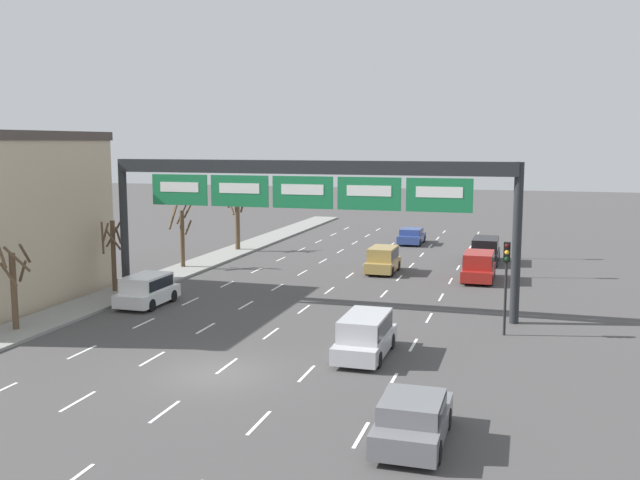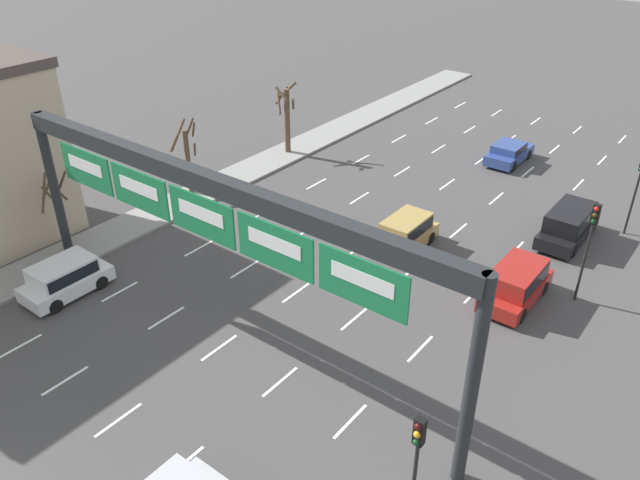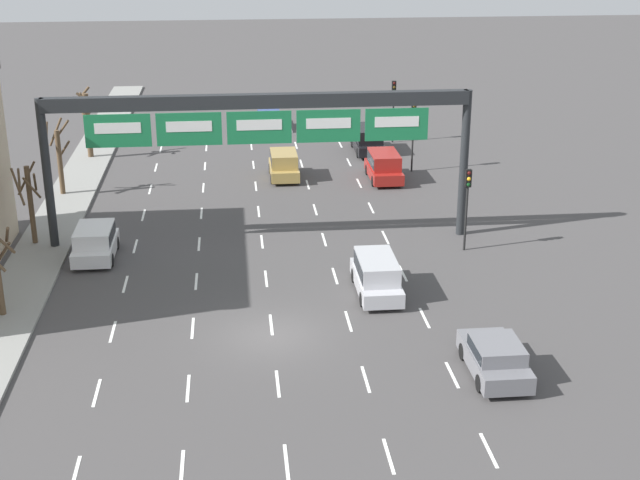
{
  "view_description": "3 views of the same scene",
  "coord_description": "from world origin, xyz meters",
  "px_view_note": "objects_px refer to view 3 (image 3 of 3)",
  "views": [
    {
      "loc": [
        11.19,
        -23.99,
        8.78
      ],
      "look_at": [
        0.91,
        10.92,
        3.74
      ],
      "focal_mm": 40.0,
      "sensor_mm": 36.0,
      "label": 1
    },
    {
      "loc": [
        15.46,
        -2.28,
        16.73
      ],
      "look_at": [
        2.69,
        14.31,
        4.57
      ],
      "focal_mm": 35.0,
      "sensor_mm": 36.0,
      "label": 2
    },
    {
      "loc": [
        -1.34,
        -33.03,
        16.59
      ],
      "look_at": [
        2.36,
        3.81,
        2.7
      ],
      "focal_mm": 50.0,
      "sensor_mm": 36.0,
      "label": 3
    }
  ],
  "objects_px": {
    "tree_bare_closest": "(29,199)",
    "suv_gold": "(284,164)",
    "tree_bare_furthest": "(58,155)",
    "traffic_light_near_gantry": "(413,120)",
    "tree_bare_second": "(87,120)",
    "suv_white": "(95,241)",
    "car_blue": "(269,119)",
    "suv_silver": "(377,274)",
    "suv_black": "(368,138)",
    "traffic_light_far_end": "(468,193)",
    "traffic_light_mid_block": "(394,99)",
    "sign_gantry": "(259,120)",
    "suv_red": "(384,165)",
    "car_grey": "(495,357)"
  },
  "relations": [
    {
      "from": "tree_bare_furthest",
      "to": "traffic_light_near_gantry",
      "type": "bearing_deg",
      "value": 7.84
    },
    {
      "from": "tree_bare_second",
      "to": "suv_silver",
      "type": "bearing_deg",
      "value": -56.9
    },
    {
      "from": "suv_white",
      "to": "suv_gold",
      "type": "xyz_separation_m",
      "value": [
        10.27,
        13.16,
        0.04
      ]
    },
    {
      "from": "tree_bare_closest",
      "to": "tree_bare_second",
      "type": "bearing_deg",
      "value": 88.37
    },
    {
      "from": "tree_bare_second",
      "to": "suv_gold",
      "type": "bearing_deg",
      "value": -25.02
    },
    {
      "from": "suv_red",
      "to": "car_blue",
      "type": "height_order",
      "value": "suv_red"
    },
    {
      "from": "tree_bare_closest",
      "to": "suv_gold",
      "type": "bearing_deg",
      "value": 38.52
    },
    {
      "from": "suv_gold",
      "to": "traffic_light_mid_block",
      "type": "distance_m",
      "value": 12.44
    },
    {
      "from": "suv_gold",
      "to": "tree_bare_second",
      "type": "distance_m",
      "value": 14.72
    },
    {
      "from": "suv_white",
      "to": "tree_bare_second",
      "type": "distance_m",
      "value": 19.65
    },
    {
      "from": "suv_gold",
      "to": "tree_bare_furthest",
      "type": "bearing_deg",
      "value": -170.34
    },
    {
      "from": "suv_gold",
      "to": "suv_red",
      "type": "height_order",
      "value": "suv_red"
    },
    {
      "from": "traffic_light_near_gantry",
      "to": "traffic_light_far_end",
      "type": "height_order",
      "value": "traffic_light_near_gantry"
    },
    {
      "from": "suv_red",
      "to": "sign_gantry",
      "type": "bearing_deg",
      "value": -128.36
    },
    {
      "from": "tree_bare_closest",
      "to": "car_grey",
      "type": "bearing_deg",
      "value": -38.33
    },
    {
      "from": "suv_gold",
      "to": "car_grey",
      "type": "distance_m",
      "value": 27.49
    },
    {
      "from": "sign_gantry",
      "to": "tree_bare_second",
      "type": "xyz_separation_m",
      "value": [
        -11.35,
        17.7,
        -3.75
      ]
    },
    {
      "from": "suv_white",
      "to": "traffic_light_far_end",
      "type": "relative_size",
      "value": 0.92
    },
    {
      "from": "traffic_light_far_end",
      "to": "tree_bare_second",
      "type": "bearing_deg",
      "value": 137.24
    },
    {
      "from": "traffic_light_mid_block",
      "to": "traffic_light_near_gantry",
      "type": "bearing_deg",
      "value": -90.74
    },
    {
      "from": "suv_silver",
      "to": "suv_black",
      "type": "xyz_separation_m",
      "value": [
        3.33,
        24.79,
        0.05
      ]
    },
    {
      "from": "traffic_light_mid_block",
      "to": "suv_gold",
      "type": "bearing_deg",
      "value": -135.32
    },
    {
      "from": "suv_gold",
      "to": "traffic_light_near_gantry",
      "type": "distance_m",
      "value": 8.97
    },
    {
      "from": "suv_silver",
      "to": "suv_black",
      "type": "relative_size",
      "value": 0.94
    },
    {
      "from": "suv_white",
      "to": "tree_bare_closest",
      "type": "distance_m",
      "value": 4.42
    },
    {
      "from": "suv_silver",
      "to": "tree_bare_closest",
      "type": "height_order",
      "value": "tree_bare_closest"
    },
    {
      "from": "suv_white",
      "to": "suv_red",
      "type": "distance_m",
      "value": 20.59
    },
    {
      "from": "traffic_light_near_gantry",
      "to": "suv_gold",
      "type": "bearing_deg",
      "value": -175.12
    },
    {
      "from": "suv_white",
      "to": "suv_red",
      "type": "bearing_deg",
      "value": 35.98
    },
    {
      "from": "tree_bare_second",
      "to": "suv_white",
      "type": "bearing_deg",
      "value": -81.27
    },
    {
      "from": "suv_silver",
      "to": "tree_bare_second",
      "type": "distance_m",
      "value": 29.9
    },
    {
      "from": "traffic_light_mid_block",
      "to": "suv_red",
      "type": "bearing_deg",
      "value": -103.38
    },
    {
      "from": "suv_red",
      "to": "car_grey",
      "type": "relative_size",
      "value": 1.05
    },
    {
      "from": "car_grey",
      "to": "tree_bare_closest",
      "type": "height_order",
      "value": "tree_bare_closest"
    },
    {
      "from": "suv_red",
      "to": "suv_black",
      "type": "xyz_separation_m",
      "value": [
        -0.0,
        7.02,
        0.01
      ]
    },
    {
      "from": "sign_gantry",
      "to": "traffic_light_mid_block",
      "type": "height_order",
      "value": "sign_gantry"
    },
    {
      "from": "suv_gold",
      "to": "traffic_light_far_end",
      "type": "distance_m",
      "value": 16.36
    },
    {
      "from": "suv_silver",
      "to": "suv_black",
      "type": "height_order",
      "value": "suv_black"
    },
    {
      "from": "suv_red",
      "to": "tree_bare_closest",
      "type": "relative_size",
      "value": 1.03
    },
    {
      "from": "suv_silver",
      "to": "tree_bare_closest",
      "type": "distance_m",
      "value": 18.61
    },
    {
      "from": "sign_gantry",
      "to": "car_grey",
      "type": "distance_m",
      "value": 18.22
    },
    {
      "from": "tree_bare_furthest",
      "to": "car_blue",
      "type": "bearing_deg",
      "value": 50.79
    },
    {
      "from": "suv_gold",
      "to": "traffic_light_near_gantry",
      "type": "relative_size",
      "value": 0.81
    },
    {
      "from": "suv_red",
      "to": "traffic_light_far_end",
      "type": "bearing_deg",
      "value": -80.93
    },
    {
      "from": "suv_white",
      "to": "suv_gold",
      "type": "bearing_deg",
      "value": 52.01
    },
    {
      "from": "suv_black",
      "to": "tree_bare_closest",
      "type": "relative_size",
      "value": 1.15
    },
    {
      "from": "suv_white",
      "to": "traffic_light_mid_block",
      "type": "xyz_separation_m",
      "value": [
        18.96,
        21.75,
        2.37
      ]
    },
    {
      "from": "car_grey",
      "to": "suv_red",
      "type": "bearing_deg",
      "value": 89.76
    },
    {
      "from": "car_blue",
      "to": "traffic_light_far_end",
      "type": "xyz_separation_m",
      "value": [
        8.76,
        -27.98,
        2.35
      ]
    },
    {
      "from": "traffic_light_far_end",
      "to": "tree_bare_furthest",
      "type": "bearing_deg",
      "value": 152.56
    }
  ]
}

